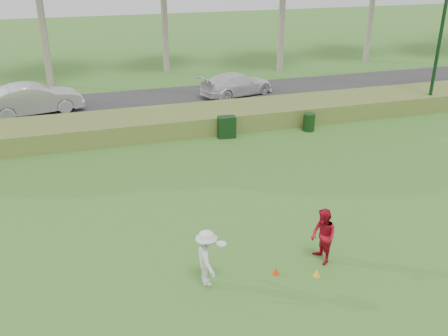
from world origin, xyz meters
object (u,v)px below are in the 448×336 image
object	(u,v)px
player_red	(323,236)
trash_bin	(309,122)
utility_cabinet	(227,127)
car_right	(237,84)
player_white	(207,258)
lamp_post	(446,5)
cone_orange	(276,271)
car_mid	(33,99)
cone_yellow	(317,273)

from	to	relation	value
player_red	trash_bin	world-z (taller)	player_red
utility_cabinet	car_right	xyz separation A→B (m)	(2.77, 6.76, 0.22)
player_white	player_red	xyz separation A→B (m)	(3.40, 0.03, 0.02)
lamp_post	cone_orange	world-z (taller)	lamp_post
player_red	cone_orange	distance (m)	1.67
utility_cabinet	car_mid	bearing A→B (deg)	150.72
cone_orange	car_mid	xyz separation A→B (m)	(-6.83, 17.17, 0.78)
player_red	utility_cabinet	bearing A→B (deg)	174.68
cone_orange	car_right	distance (m)	18.22
cone_yellow	lamp_post	bearing A→B (deg)	42.91
lamp_post	cone_orange	size ratio (longest dim) A/B	38.39
player_red	car_mid	distance (m)	18.90
car_right	player_white	bearing A→B (deg)	141.65
player_white	cone_orange	bearing A→B (deg)	-95.52
player_white	utility_cabinet	xyz separation A→B (m)	(3.90, 10.64, -0.29)
cone_orange	utility_cabinet	xyz separation A→B (m)	(1.99, 10.81, 0.41)
cone_orange	trash_bin	distance (m)	12.20
player_white	trash_bin	bearing A→B (deg)	-38.28
lamp_post	cone_yellow	size ratio (longest dim) A/B	38.10
cone_yellow	player_red	bearing A→B (deg)	53.72
car_mid	car_right	world-z (taller)	car_mid
player_white	trash_bin	distance (m)	13.13
player_red	car_right	xyz separation A→B (m)	(3.27, 17.38, -0.09)
player_red	player_white	bearing A→B (deg)	-92.14
utility_cabinet	lamp_post	bearing A→B (deg)	10.06
cone_orange	trash_bin	size ratio (longest dim) A/B	0.25
lamp_post	utility_cabinet	xyz separation A→B (m)	(-11.93, -0.74, -5.08)
cone_yellow	trash_bin	world-z (taller)	trash_bin
cone_yellow	trash_bin	bearing A→B (deg)	65.05
lamp_post	utility_cabinet	size ratio (longest dim) A/B	7.94
lamp_post	player_red	distance (m)	17.50
cone_orange	lamp_post	bearing A→B (deg)	39.70
player_red	cone_orange	world-z (taller)	player_red
lamp_post	trash_bin	size ratio (longest dim) A/B	9.42
lamp_post	car_mid	bearing A→B (deg)	164.86
lamp_post	car_right	size ratio (longest dim) A/B	1.75
player_red	cone_yellow	bearing A→B (deg)	-38.91
lamp_post	car_right	world-z (taller)	lamp_post
cone_orange	car_right	bearing A→B (deg)	74.84
player_red	car_mid	size ratio (longest dim) A/B	0.33
lamp_post	car_right	bearing A→B (deg)	146.68
cone_yellow	car_mid	bearing A→B (deg)	114.14
lamp_post	trash_bin	bearing A→B (deg)	-172.55
cone_yellow	car_mid	distance (m)	19.28
cone_orange	utility_cabinet	size ratio (longest dim) A/B	0.21
player_white	player_red	size ratio (longest dim) A/B	0.97
cone_orange	car_mid	distance (m)	18.50
car_mid	trash_bin	bearing A→B (deg)	-130.71
player_white	utility_cabinet	size ratio (longest dim) A/B	1.56
player_red	car_right	distance (m)	17.68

